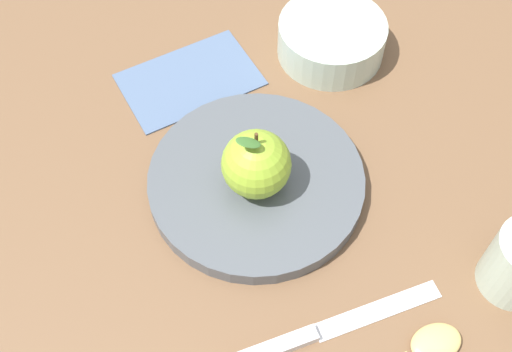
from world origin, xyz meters
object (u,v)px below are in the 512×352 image
knife (313,334)px  linen_napkin (190,79)px  apple (256,164)px  dinner_plate (256,181)px  side_bowl (332,36)px

knife → linen_napkin: knife is taller
apple → knife: bearing=65.1°
dinner_plate → apple: 0.04m
linen_napkin → apple: bearing=73.0°
knife → apple: bearing=-114.9°
apple → knife: (0.07, 0.15, -0.05)m
dinner_plate → knife: bearing=64.3°
dinner_plate → linen_napkin: bearing=-105.9°
dinner_plate → apple: bearing=48.3°
apple → side_bowl: apple is taller
dinner_plate → knife: size_ratio=1.09×
linen_napkin → knife: bearing=69.2°
dinner_plate → linen_napkin: (-0.05, -0.16, -0.01)m
dinner_plate → apple: size_ratio=2.66×
side_bowl → knife: 0.36m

